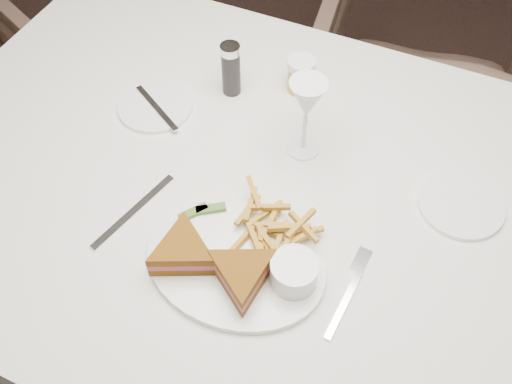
{
  "coord_description": "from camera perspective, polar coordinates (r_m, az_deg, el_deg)",
  "views": [
    {
      "loc": [
        0.02,
        -0.65,
        1.62
      ],
      "look_at": [
        -0.31,
        -0.13,
        0.8
      ],
      "focal_mm": 40.0,
      "sensor_mm": 36.0,
      "label": 1
    }
  ],
  "objects": [
    {
      "name": "table_setting",
      "position": [
        1.02,
        0.22,
        -1.5
      ],
      "size": [
        0.8,
        0.62,
        0.18
      ],
      "color": "white",
      "rests_on": "table"
    },
    {
      "name": "ground",
      "position": [
        1.74,
        11.42,
        -17.6
      ],
      "size": [
        5.0,
        5.0,
        0.0
      ],
      "primitive_type": "plane",
      "color": "black",
      "rests_on": "ground"
    },
    {
      "name": "chair_far",
      "position": [
        1.93,
        16.44,
        10.1
      ],
      "size": [
        0.86,
        0.83,
        0.72
      ],
      "primitive_type": "imported",
      "rotation": [
        0.0,
        0.0,
        3.42
      ],
      "color": "#4B382E",
      "rests_on": "ground"
    },
    {
      "name": "table",
      "position": [
        1.4,
        1.09,
        -9.09
      ],
      "size": [
        1.61,
        1.19,
        0.75
      ],
      "primitive_type": "cube",
      "rotation": [
        0.0,
        0.0,
        0.14
      ],
      "color": "silver",
      "rests_on": "ground"
    }
  ]
}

